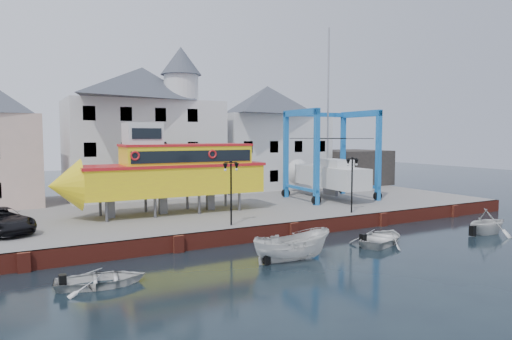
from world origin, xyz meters
TOP-DOWN VIEW (x-y plane):
  - ground at (0.00, 0.00)m, footprint 140.00×140.00m
  - hardstanding at (0.00, 11.00)m, footprint 44.00×22.00m
  - quay_wall at (-0.00, 0.10)m, footprint 44.00×0.47m
  - building_white_main at (-4.87, 18.39)m, footprint 14.00×8.30m
  - building_white_right at (9.00, 19.00)m, footprint 12.00×8.00m
  - shed_dark at (19.00, 17.00)m, footprint 8.00×7.00m
  - lamp_post_left at (-4.00, 1.20)m, footprint 1.12×0.32m
  - lamp_post_right at (6.00, 1.20)m, footprint 1.12×0.32m
  - tour_boat at (-6.53, 7.50)m, footprint 15.42×3.95m
  - travel_lift at (9.31, 8.83)m, footprint 7.57×10.38m
  - van at (-17.06, 5.63)m, footprint 4.36×5.91m
  - motorboat_a at (-3.17, -4.70)m, footprint 4.73×2.09m
  - motorboat_b at (4.06, -4.02)m, footprint 5.51×4.94m
  - motorboat_c at (12.29, -5.56)m, footprint 3.65×3.16m
  - motorboat_d at (-13.02, -4.00)m, footprint 4.32×3.37m

SIDE VIEW (x-z plane):
  - ground at x=0.00m, z-range 0.00..0.00m
  - motorboat_a at x=-3.17m, z-range -0.89..0.89m
  - motorboat_b at x=4.06m, z-range -0.47..0.47m
  - motorboat_c at x=12.29m, z-range -0.95..0.95m
  - motorboat_d at x=-13.02m, z-range -0.41..0.41m
  - hardstanding at x=0.00m, z-range 0.00..1.00m
  - quay_wall at x=0.00m, z-range 0.00..1.00m
  - van at x=-17.06m, z-range 1.00..2.49m
  - shed_dark at x=19.00m, z-range 1.00..5.00m
  - travel_lift at x=9.31m, z-range -4.16..11.29m
  - tour_boat at x=-6.53m, z-range 0.81..7.50m
  - lamp_post_left at x=-4.00m, z-range 2.07..6.27m
  - lamp_post_right at x=6.00m, z-range 2.07..6.27m
  - building_white_right at x=9.00m, z-range 1.00..12.20m
  - building_white_main at x=-4.87m, z-range 0.34..14.34m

